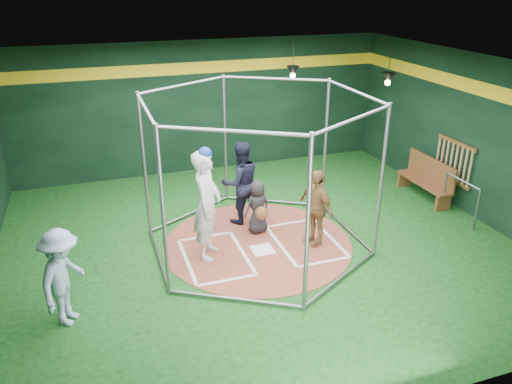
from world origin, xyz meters
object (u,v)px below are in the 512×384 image
object	(u,v)px
batter_figure	(207,204)
umpire	(241,183)
visitor_leopard	(316,207)
dugout_bench	(427,178)

from	to	relation	value
batter_figure	umpire	bearing A→B (deg)	49.38
batter_figure	visitor_leopard	size ratio (longest dim) A/B	1.41
visitor_leopard	dugout_bench	bearing A→B (deg)	93.42
visitor_leopard	umpire	world-z (taller)	umpire
batter_figure	dugout_bench	distance (m)	5.78
visitor_leopard	umpire	xyz separation A→B (m)	(-1.12, 1.39, 0.13)
batter_figure	visitor_leopard	distance (m)	2.17
umpire	dugout_bench	world-z (taller)	umpire
visitor_leopard	umpire	distance (m)	1.79
visitor_leopard	dugout_bench	size ratio (longest dim) A/B	0.91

